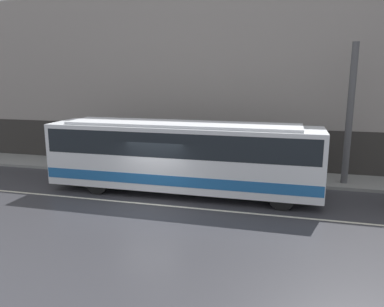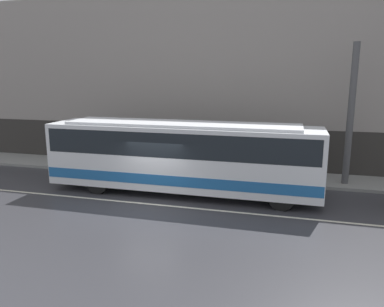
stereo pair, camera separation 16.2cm
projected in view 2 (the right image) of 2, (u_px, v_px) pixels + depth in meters
The scene contains 6 objects.
ground_plane at pixel (151, 204), 15.56m from camera, with size 60.00×60.00×0.00m, color #333338.
sidewalk at pixel (186, 171), 20.55m from camera, with size 60.00×2.61×0.15m.
building_facade at pixel (193, 86), 20.96m from camera, with size 60.00×0.35×9.68m.
lane_stripe at pixel (151, 204), 15.56m from camera, with size 54.00×0.14×0.01m.
transit_bus at pixel (182, 154), 16.66m from camera, with size 12.10×2.48×3.22m.
utility_pole_near at pixel (351, 115), 17.36m from camera, with size 0.31×0.31×6.59m.
Camera 2 is at (5.51, -13.82, 5.32)m, focal length 35.00 mm.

